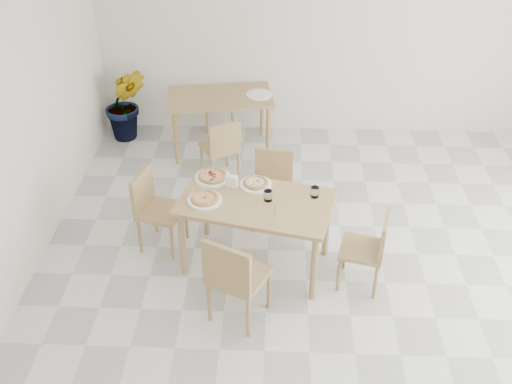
{
  "coord_description": "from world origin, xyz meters",
  "views": [
    {
      "loc": [
        -0.68,
        -3.81,
        3.88
      ],
      "look_at": [
        -0.86,
        0.66,
        0.85
      ],
      "focal_mm": 42.0,
      "sensor_mm": 36.0,
      "label": 1
    }
  ],
  "objects_px": {
    "pizza_mushroom": "(256,183)",
    "pizza_pepperoni": "(213,176)",
    "chair_back_s": "(222,146)",
    "potted_plant": "(126,104)",
    "chair_north": "(272,183)",
    "chair_back_n": "(221,93)",
    "chair_east": "(371,246)",
    "tumbler_a": "(268,196)",
    "plate_mushroom": "(256,185)",
    "plate_empty": "(259,95)",
    "plate_margherita": "(205,200)",
    "tumbler_b": "(315,192)",
    "chair_west": "(154,205)",
    "chair_south": "(234,275)",
    "main_table": "(256,209)",
    "second_table": "(220,103)",
    "napkin_holder": "(232,182)",
    "pizza_margherita": "(205,198)"
  },
  "relations": [
    {
      "from": "plate_mushroom",
      "to": "pizza_pepperoni",
      "type": "relative_size",
      "value": 0.9
    },
    {
      "from": "pizza_pepperoni",
      "to": "chair_back_s",
      "type": "xyz_separation_m",
      "value": [
        -0.02,
        1.15,
        -0.33
      ]
    },
    {
      "from": "chair_east",
      "to": "pizza_pepperoni",
      "type": "xyz_separation_m",
      "value": [
        -1.48,
        0.61,
        0.32
      ]
    },
    {
      "from": "chair_back_n",
      "to": "potted_plant",
      "type": "xyz_separation_m",
      "value": [
        -1.2,
        -0.42,
        0.02
      ]
    },
    {
      "from": "plate_margherita",
      "to": "pizza_mushroom",
      "type": "bearing_deg",
      "value": 31.44
    },
    {
      "from": "pizza_mushroom",
      "to": "pizza_pepperoni",
      "type": "distance_m",
      "value": 0.43
    },
    {
      "from": "main_table",
      "to": "chair_east",
      "type": "xyz_separation_m",
      "value": [
        1.05,
        -0.25,
        -0.2
      ]
    },
    {
      "from": "chair_east",
      "to": "pizza_pepperoni",
      "type": "bearing_deg",
      "value": -97.89
    },
    {
      "from": "pizza_pepperoni",
      "to": "tumbler_b",
      "type": "height_order",
      "value": "tumbler_b"
    },
    {
      "from": "chair_back_n",
      "to": "tumbler_b",
      "type": "bearing_deg",
      "value": -67.58
    },
    {
      "from": "chair_west",
      "to": "potted_plant",
      "type": "xyz_separation_m",
      "value": [
        -0.77,
        2.21,
        0.01
      ]
    },
    {
      "from": "plate_mushroom",
      "to": "chair_back_n",
      "type": "bearing_deg",
      "value": 102.29
    },
    {
      "from": "chair_east",
      "to": "second_table",
      "type": "xyz_separation_m",
      "value": [
        -1.58,
        2.48,
        0.19
      ]
    },
    {
      "from": "second_table",
      "to": "main_table",
      "type": "bearing_deg",
      "value": -85.63
    },
    {
      "from": "main_table",
      "to": "napkin_holder",
      "type": "xyz_separation_m",
      "value": [
        -0.23,
        0.21,
        0.15
      ]
    },
    {
      "from": "second_table",
      "to": "chair_back_n",
      "type": "bearing_deg",
      "value": 85.58
    },
    {
      "from": "napkin_holder",
      "to": "chair_back_s",
      "type": "xyz_separation_m",
      "value": [
        -0.22,
        1.31,
        -0.36
      ]
    },
    {
      "from": "plate_margherita",
      "to": "second_table",
      "type": "relative_size",
      "value": 0.23
    },
    {
      "from": "main_table",
      "to": "chair_south",
      "type": "xyz_separation_m",
      "value": [
        -0.15,
        -0.76,
        -0.14
      ]
    },
    {
      "from": "chair_back_s",
      "to": "plate_empty",
      "type": "height_order",
      "value": "chair_back_s"
    },
    {
      "from": "chair_east",
      "to": "plate_empty",
      "type": "bearing_deg",
      "value": -141.81
    },
    {
      "from": "plate_mushroom",
      "to": "plate_empty",
      "type": "xyz_separation_m",
      "value": [
        -0.04,
        2.0,
        0.0
      ]
    },
    {
      "from": "pizza_margherita",
      "to": "potted_plant",
      "type": "relative_size",
      "value": 0.32
    },
    {
      "from": "chair_west",
      "to": "napkin_holder",
      "type": "relative_size",
      "value": 6.37
    },
    {
      "from": "pizza_pepperoni",
      "to": "tumbler_a",
      "type": "distance_m",
      "value": 0.64
    },
    {
      "from": "chair_west",
      "to": "pizza_margherita",
      "type": "height_order",
      "value": "chair_west"
    },
    {
      "from": "chair_back_n",
      "to": "chair_east",
      "type": "bearing_deg",
      "value": -61.97
    },
    {
      "from": "second_table",
      "to": "tumbler_a",
      "type": "bearing_deg",
      "value": -82.95
    },
    {
      "from": "chair_back_s",
      "to": "pizza_margherita",
      "type": "bearing_deg",
      "value": 60.49
    },
    {
      "from": "pizza_mushroom",
      "to": "tumbler_a",
      "type": "distance_m",
      "value": 0.27
    },
    {
      "from": "chair_south",
      "to": "chair_back_n",
      "type": "relative_size",
      "value": 1.1
    },
    {
      "from": "second_table",
      "to": "potted_plant",
      "type": "bearing_deg",
      "value": 159.6
    },
    {
      "from": "chair_south",
      "to": "chair_west",
      "type": "relative_size",
      "value": 1.09
    },
    {
      "from": "main_table",
      "to": "second_table",
      "type": "bearing_deg",
      "value": 116.83
    },
    {
      "from": "pizza_mushroom",
      "to": "potted_plant",
      "type": "bearing_deg",
      "value": 128.49
    },
    {
      "from": "main_table",
      "to": "chair_south",
      "type": "height_order",
      "value": "chair_south"
    },
    {
      "from": "tumbler_a",
      "to": "potted_plant",
      "type": "bearing_deg",
      "value": 127.45
    },
    {
      "from": "plate_margherita",
      "to": "pizza_margherita",
      "type": "relative_size",
      "value": 1.01
    },
    {
      "from": "tumbler_a",
      "to": "tumbler_b",
      "type": "height_order",
      "value": "same"
    },
    {
      "from": "chair_north",
      "to": "chair_back_n",
      "type": "bearing_deg",
      "value": 114.05
    },
    {
      "from": "chair_west",
      "to": "plate_empty",
      "type": "distance_m",
      "value": 2.22
    },
    {
      "from": "plate_empty",
      "to": "potted_plant",
      "type": "distance_m",
      "value": 1.77
    },
    {
      "from": "pizza_mushroom",
      "to": "tumbler_b",
      "type": "bearing_deg",
      "value": -16.79
    },
    {
      "from": "chair_back_s",
      "to": "potted_plant",
      "type": "xyz_separation_m",
      "value": [
        -1.33,
        0.97,
        0.04
      ]
    },
    {
      "from": "plate_margherita",
      "to": "tumbler_b",
      "type": "height_order",
      "value": "tumbler_b"
    },
    {
      "from": "pizza_mushroom",
      "to": "chair_back_s",
      "type": "xyz_separation_m",
      "value": [
        -0.44,
        1.26,
        -0.33
      ]
    },
    {
      "from": "chair_north",
      "to": "napkin_holder",
      "type": "xyz_separation_m",
      "value": [
        -0.38,
        -0.53,
        0.35
      ]
    },
    {
      "from": "chair_south",
      "to": "plate_empty",
      "type": "bearing_deg",
      "value": -65.92
    },
    {
      "from": "chair_east",
      "to": "chair_back_n",
      "type": "distance_m",
      "value": 3.55
    },
    {
      "from": "chair_north",
      "to": "pizza_pepperoni",
      "type": "xyz_separation_m",
      "value": [
        -0.58,
        -0.38,
        0.32
      ]
    }
  ]
}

